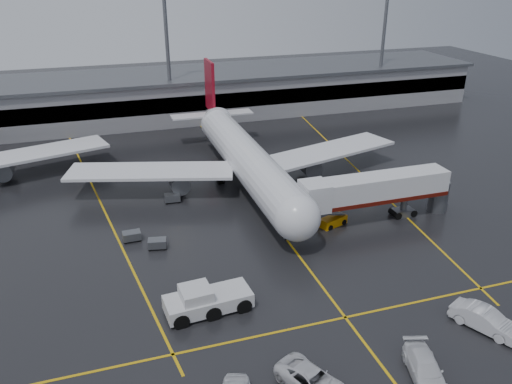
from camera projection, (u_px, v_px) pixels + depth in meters
name	position (u px, v px, depth m)	size (l,w,h in m)	color
ground	(266.00, 212.00, 65.01)	(220.00, 220.00, 0.00)	black
apron_line_centre	(266.00, 212.00, 65.00)	(0.25, 90.00, 0.02)	gold
apron_line_stop	(345.00, 317.00, 45.93)	(60.00, 0.25, 0.02)	gold
apron_line_left	(100.00, 201.00, 68.11)	(0.25, 70.00, 0.02)	gold
apron_line_right	(356.00, 169.00, 78.68)	(0.25, 70.00, 0.02)	gold
terminal	(191.00, 93.00, 104.79)	(122.00, 19.00, 8.60)	gray
light_mast_mid	(167.00, 48.00, 94.06)	(3.00, 1.20, 25.45)	#595B60
light_mast_right	(384.00, 38.00, 106.57)	(3.00, 1.20, 25.45)	#595B60
main_airliner	(244.00, 156.00, 71.68)	(48.80, 45.60, 14.10)	silver
jet_bridge	(376.00, 191.00, 61.48)	(19.90, 3.40, 6.05)	silver
pushback_tractor	(206.00, 301.00, 46.35)	(8.05, 3.91, 2.80)	silver
belt_loader	(333.00, 221.00, 61.73)	(3.79, 2.60, 2.22)	orange
service_van_a	(312.00, 381.00, 37.91)	(2.74, 5.95, 1.65)	silver
service_van_b	(425.00, 369.00, 39.03)	(2.33, 5.72, 1.66)	silver
service_van_c	(485.00, 320.00, 44.13)	(2.05, 5.88, 1.94)	silver
baggage_cart_a	(157.00, 243.00, 56.71)	(2.21, 1.65, 1.12)	#595B60
baggage_cart_b	(132.00, 236.00, 58.26)	(2.04, 1.36, 1.12)	#595B60
baggage_cart_c	(172.00, 198.00, 67.58)	(2.06, 1.40, 1.12)	#595B60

